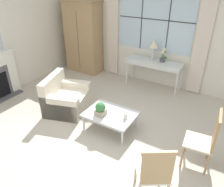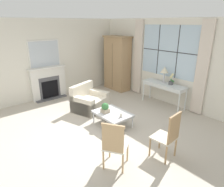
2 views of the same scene
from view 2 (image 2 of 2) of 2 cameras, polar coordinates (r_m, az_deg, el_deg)
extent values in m
plane|color=#BCB2A3|center=(5.42, -5.05, -9.85)|extent=(14.00, 14.00, 0.00)
cube|color=silver|center=(7.01, 15.49, 8.60)|extent=(7.20, 0.06, 2.80)
cube|color=silver|center=(6.93, 15.60, 11.56)|extent=(2.06, 0.01, 1.64)
cube|color=#2D2D33|center=(7.14, 13.10, 11.99)|extent=(0.02, 0.02, 1.64)
cube|color=#2D2D33|center=(6.72, 18.19, 11.07)|extent=(0.02, 0.02, 1.64)
cube|color=#2D2D33|center=(6.92, 15.57, 11.55)|extent=(2.06, 0.02, 0.02)
cube|color=beige|center=(7.72, 7.47, 10.05)|extent=(0.36, 0.06, 2.74)
cube|color=beige|center=(6.33, 24.32, 6.33)|extent=(0.36, 0.06, 2.74)
cube|color=silver|center=(7.76, -14.83, 9.69)|extent=(0.06, 7.20, 2.80)
cube|color=#515156|center=(7.72, -17.02, -1.23)|extent=(0.34, 1.13, 0.04)
cube|color=silver|center=(7.62, -17.67, 2.75)|extent=(0.18, 1.26, 1.13)
cube|color=silver|center=(7.45, -18.04, 6.99)|extent=(0.24, 1.34, 0.04)
cube|color=black|center=(7.59, -17.22, 1.19)|extent=(0.02, 0.60, 0.62)
cube|color=#515156|center=(7.58, -17.29, 1.64)|extent=(0.01, 0.76, 0.78)
cube|color=silver|center=(7.46, -18.74, 10.67)|extent=(0.04, 1.11, 0.95)
cube|color=silver|center=(7.44, -18.68, 10.66)|extent=(0.01, 1.03, 0.87)
cube|color=tan|center=(8.23, 1.50, 8.39)|extent=(1.09, 0.52, 2.10)
cube|color=#977752|center=(8.09, 1.57, 15.91)|extent=(1.17, 0.58, 0.06)
cube|color=brown|center=(8.07, 0.08, 7.87)|extent=(0.01, 0.01, 1.76)
sphere|color=#997F4C|center=(8.09, -0.19, 8.21)|extent=(0.03, 0.03, 0.03)
sphere|color=#997F4C|center=(8.02, 0.27, 8.10)|extent=(0.03, 0.03, 0.03)
cube|color=silver|center=(6.80, 14.72, 2.66)|extent=(1.51, 0.46, 0.03)
cube|color=silver|center=(6.82, 14.67, 2.14)|extent=(1.45, 0.44, 0.10)
cylinder|color=silver|center=(7.19, 8.98, 0.81)|extent=(0.04, 0.04, 0.73)
cylinder|color=silver|center=(6.41, 18.56, -2.41)|extent=(0.04, 0.04, 0.73)
cylinder|color=silver|center=(7.47, 10.91, 1.41)|extent=(0.04, 0.04, 0.73)
cylinder|color=silver|center=(6.72, 20.29, -1.59)|extent=(0.04, 0.04, 0.73)
cylinder|color=silver|center=(6.89, 14.49, 3.12)|extent=(0.16, 0.16, 0.02)
cylinder|color=silver|center=(6.84, 14.61, 4.51)|extent=(0.06, 0.06, 0.32)
cone|color=beige|center=(6.78, 14.80, 6.62)|extent=(0.26, 0.26, 0.20)
cylinder|color=#4C4C51|center=(6.73, 16.47, 2.88)|extent=(0.15, 0.15, 0.10)
cylinder|color=#38753D|center=(6.68, 16.62, 4.36)|extent=(0.01, 0.01, 0.26)
cube|color=#38753D|center=(6.68, 16.85, 3.53)|extent=(0.14, 0.02, 0.09)
sphere|color=beige|center=(6.70, 16.49, 4.53)|extent=(0.08, 0.08, 0.08)
sphere|color=beige|center=(6.67, 16.71, 4.87)|extent=(0.08, 0.08, 0.08)
sphere|color=beige|center=(6.65, 16.94, 5.22)|extent=(0.08, 0.08, 0.08)
cube|color=beige|center=(6.42, -6.17, -2.98)|extent=(1.10, 1.20, 0.41)
cube|color=beige|center=(6.48, -8.67, 1.00)|extent=(0.46, 0.99, 0.41)
cube|color=beige|center=(6.68, -4.11, -1.32)|extent=(0.86, 0.45, 0.55)
cube|color=beige|center=(6.11, -8.49, -3.58)|extent=(0.86, 0.45, 0.55)
cube|color=beige|center=(4.32, 14.55, -12.06)|extent=(0.48, 0.48, 0.03)
cube|color=#9E7A51|center=(4.10, 17.31, -9.63)|extent=(0.07, 0.41, 0.53)
cube|color=#9E7A51|center=(3.97, 17.73, -6.03)|extent=(0.08, 0.43, 0.05)
cylinder|color=#9E7A51|center=(4.38, 10.77, -14.78)|extent=(0.04, 0.04, 0.43)
cylinder|color=#9E7A51|center=(4.66, 13.50, -12.74)|extent=(0.04, 0.04, 0.43)
cylinder|color=#9E7A51|center=(4.23, 15.18, -16.61)|extent=(0.04, 0.04, 0.43)
cylinder|color=#9E7A51|center=(4.51, 17.71, -14.34)|extent=(0.04, 0.04, 0.43)
cube|color=white|center=(3.96, 1.11, -14.72)|extent=(0.61, 0.61, 0.03)
cube|color=tan|center=(3.65, 0.24, -12.96)|extent=(0.36, 0.25, 0.50)
cube|color=tan|center=(3.51, 0.24, -9.22)|extent=(0.38, 0.27, 0.05)
cylinder|color=tan|center=(4.28, -0.70, -15.39)|extent=(0.04, 0.04, 0.42)
cylinder|color=tan|center=(4.20, 4.44, -16.24)|extent=(0.04, 0.04, 0.42)
cylinder|color=tan|center=(3.99, -2.48, -18.38)|extent=(0.04, 0.04, 0.42)
cylinder|color=tan|center=(3.91, 3.10, -19.40)|extent=(0.04, 0.04, 0.42)
cube|color=silver|center=(5.41, 0.17, -5.62)|extent=(0.99, 0.74, 0.03)
cube|color=#B1B3B8|center=(5.42, 0.17, -5.93)|extent=(0.97, 0.72, 0.04)
cylinder|color=silver|center=(5.63, -5.26, -6.69)|extent=(0.04, 0.04, 0.34)
cylinder|color=silver|center=(5.01, 0.68, -10.20)|extent=(0.04, 0.04, 0.34)
cylinder|color=silver|center=(5.98, -0.25, -4.97)|extent=(0.04, 0.04, 0.34)
cylinder|color=silver|center=(5.39, 5.86, -7.98)|extent=(0.04, 0.04, 0.34)
cube|color=tan|center=(5.40, -1.96, -4.89)|extent=(0.19, 0.19, 0.11)
sphere|color=#38753D|center=(5.35, -1.98, -3.72)|extent=(0.20, 0.20, 0.20)
cylinder|color=silver|center=(5.17, 2.59, -6.68)|extent=(0.10, 0.10, 0.01)
cylinder|color=silver|center=(5.14, 2.60, -6.08)|extent=(0.07, 0.07, 0.11)
cylinder|color=black|center=(5.11, 2.61, -5.48)|extent=(0.00, 0.00, 0.01)
camera|label=1|loc=(1.85, -40.80, 20.47)|focal=35.00mm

